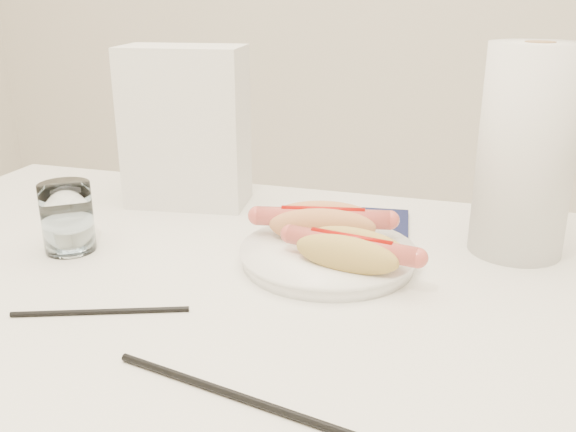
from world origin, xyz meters
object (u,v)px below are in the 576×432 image
(hotdog_right, at_px, (351,251))
(water_glass, at_px, (67,217))
(plate, at_px, (328,257))
(paper_towel_roll, at_px, (526,152))
(napkin_box, at_px, (186,127))
(table, at_px, (225,319))
(hotdog_left, at_px, (323,223))

(hotdog_right, relative_size, water_glass, 1.76)
(plate, bearing_deg, paper_towel_roll, 26.91)
(water_glass, height_order, napkin_box, napkin_box)
(hotdog_right, bearing_deg, table, -155.40)
(plate, height_order, water_glass, water_glass)
(plate, bearing_deg, water_glass, -170.59)
(hotdog_left, distance_m, water_glass, 0.36)
(hotdog_right, height_order, paper_towel_roll, paper_towel_roll)
(water_glass, bearing_deg, plate, 9.41)
(table, bearing_deg, napkin_box, 123.01)
(table, height_order, napkin_box, napkin_box)
(plate, relative_size, napkin_box, 0.87)
(napkin_box, relative_size, paper_towel_roll, 0.92)
(water_glass, relative_size, paper_towel_roll, 0.34)
(plate, relative_size, paper_towel_roll, 0.80)
(hotdog_left, distance_m, paper_towel_roll, 0.29)
(hotdog_left, bearing_deg, plate, -77.28)
(table, bearing_deg, paper_towel_roll, 29.64)
(water_glass, height_order, paper_towel_roll, paper_towel_roll)
(napkin_box, bearing_deg, table, -65.04)
(napkin_box, xyz_separation_m, paper_towel_roll, (0.53, -0.06, 0.01))
(plate, bearing_deg, napkin_box, 147.64)
(plate, height_order, napkin_box, napkin_box)
(plate, distance_m, water_glass, 0.37)
(table, distance_m, hotdog_right, 0.19)
(paper_towel_roll, bearing_deg, hotdog_left, -162.34)
(table, distance_m, hotdog_left, 0.19)
(hotdog_right, xyz_separation_m, paper_towel_roll, (0.20, 0.16, 0.10))
(table, xyz_separation_m, napkin_box, (-0.17, 0.27, 0.19))
(paper_towel_roll, bearing_deg, plate, -153.09)
(table, relative_size, paper_towel_roll, 4.21)
(plate, relative_size, hotdog_left, 1.23)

